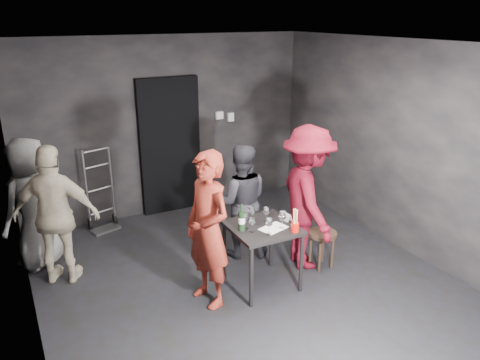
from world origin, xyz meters
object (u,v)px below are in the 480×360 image
server_red (208,220)px  bystander_cream (55,209)px  stool (322,239)px  man_maroon (308,185)px  hand_truck (103,214)px  woman_black (241,202)px  bystander_grey (32,198)px  tasting_table (262,234)px  wine_bottle (242,220)px  breadstick_cup (295,221)px

server_red → bystander_cream: (-1.34, 1.19, -0.06)m
stool → man_maroon: size_ratio=0.22×
bystander_cream → hand_truck: bearing=-93.2°
man_maroon → bystander_cream: bearing=84.1°
hand_truck → woman_black: bearing=-65.4°
bystander_cream → bystander_grey: size_ratio=1.02×
hand_truck → tasting_table: bearing=-78.5°
man_maroon → bystander_grey: size_ratio=1.18×
hand_truck → tasting_table: size_ratio=1.60×
tasting_table → bystander_grey: bystander_grey is taller
wine_bottle → man_maroon: bearing=8.8°
hand_truck → bystander_cream: 1.57m
server_red → bystander_grey: 2.31m
wine_bottle → hand_truck: bearing=113.3°
server_red → bystander_grey: server_red is taller
stool → bystander_cream: (-2.86, 1.18, 0.53)m
woman_black → breadstick_cup: size_ratio=5.18×
stool → server_red: (-1.52, -0.01, 0.59)m
server_red → woman_black: 1.15m
hand_truck → stool: size_ratio=2.55×
server_red → bystander_cream: 1.79m
wine_bottle → breadstick_cup: (0.50, -0.30, 0.01)m
server_red → bystander_grey: (-1.54, 1.72, -0.08)m
breadstick_cup → server_red: bearing=162.9°
hand_truck → wine_bottle: bearing=-83.4°
stool → man_maroon: man_maroon is taller
hand_truck → breadstick_cup: size_ratio=4.25×
man_maroon → bystander_cream: 2.92m
server_red → wine_bottle: 0.42m
man_maroon → tasting_table: bearing=117.6°
bystander_grey → server_red: bearing=92.6°
woman_black → bystander_cream: size_ratio=0.80×
hand_truck → man_maroon: 3.11m
breadstick_cup → stool: bearing=25.2°
bystander_grey → wine_bottle: bearing=99.7°
tasting_table → wine_bottle: 0.33m
hand_truck → server_red: bearing=-92.3°
tasting_table → stool: tasting_table is taller
tasting_table → server_red: size_ratio=0.39×
server_red → bystander_cream: bearing=-143.5°
stool → server_red: size_ratio=0.24×
bystander_grey → breadstick_cup: (2.45, -2.00, -0.01)m
tasting_table → bystander_grey: 2.81m
breadstick_cup → tasting_table: bearing=130.4°
stool → man_maroon: bearing=129.9°
man_maroon → breadstick_cup: (-0.48, -0.45, -0.17)m
stool → breadstick_cup: size_ratio=1.67×
woman_black → man_maroon: (0.58, -0.61, 0.32)m
hand_truck → bystander_cream: bearing=-137.5°
stool → tasting_table: bearing=-179.4°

